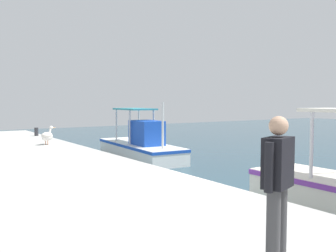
# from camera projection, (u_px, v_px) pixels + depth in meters

# --- Properties ---
(fishing_boat_nearest) EXTENTS (6.34, 2.29, 2.68)m
(fishing_boat_nearest) POSITION_uv_depth(u_px,v_px,m) (141.00, 146.00, 17.28)
(fishing_boat_nearest) COLOR white
(fishing_boat_nearest) RESTS_ON ground
(pelican) EXTENTS (0.72, 0.90, 0.82)m
(pelican) POSITION_uv_depth(u_px,v_px,m) (47.00, 136.00, 16.14)
(pelican) COLOR tan
(pelican) RESTS_ON quay_pier
(fisherman_standing) EXTENTS (0.36, 0.59, 1.74)m
(fisherman_standing) POSITION_uv_depth(u_px,v_px,m) (277.00, 184.00, 4.17)
(fisherman_standing) COLOR #3F3F42
(fisherman_standing) RESTS_ON quay_pier
(mooring_bollard_nearest) EXTENTS (0.22, 0.22, 0.46)m
(mooring_bollard_nearest) POSITION_uv_depth(u_px,v_px,m) (36.00, 132.00, 20.34)
(mooring_bollard_nearest) COLOR #333338
(mooring_bollard_nearest) RESTS_ON quay_pier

